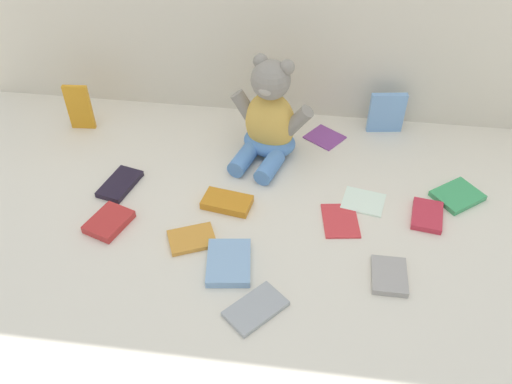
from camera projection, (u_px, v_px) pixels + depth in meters
The scene contains 16 objects.
ground_plane at pixel (261, 195), 1.34m from camera, with size 3.20×3.20×0.00m, color silver.
teddy_bear at pixel (270, 120), 1.41m from camera, with size 0.23×0.23×0.27m.
book_case_0 at pixel (457, 196), 1.33m from camera, with size 0.09×0.11×0.01m, color #3BA460.
book_case_1 at pixel (340, 220), 1.27m from camera, with size 0.08×0.11×0.01m, color #DA353B.
book_case_2 at pixel (389, 276), 1.15m from camera, with size 0.07×0.10×0.01m, color #9F9994.
book_case_3 at pixel (387, 113), 1.51m from camera, with size 0.10×0.02×0.12m, color #78A9E3.
book_case_4 at pixel (325, 137), 1.52m from camera, with size 0.08×0.09×0.01m, color #863E90.
book_case_5 at pixel (109, 222), 1.26m from camera, with size 0.08×0.10×0.02m, color red.
book_case_6 at pixel (229, 263), 1.17m from camera, with size 0.09×0.12×0.02m, color #81A9D4.
book_case_7 at pixel (120, 184), 1.37m from camera, with size 0.07×0.12×0.01m, color black.
book_case_8 at pixel (427, 215), 1.28m from camera, with size 0.07×0.10×0.01m, color #C62B3D.
book_case_9 at pixel (192, 239), 1.23m from camera, with size 0.07×0.10×0.01m, color orange.
book_case_10 at pixel (79, 107), 1.51m from camera, with size 0.07×0.01×0.14m, color orange.
book_case_11 at pixel (227, 202), 1.31m from camera, with size 0.07×0.12×0.02m, color orange.
book_case_12 at pixel (364, 201), 1.32m from camera, with size 0.08×0.10×0.01m, color white.
book_case_13 at pixel (256, 309), 1.09m from camera, with size 0.07×0.12×0.01m, color #9A9EA2.
Camera 1 is at (0.12, -0.99, 0.90)m, focal length 38.37 mm.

